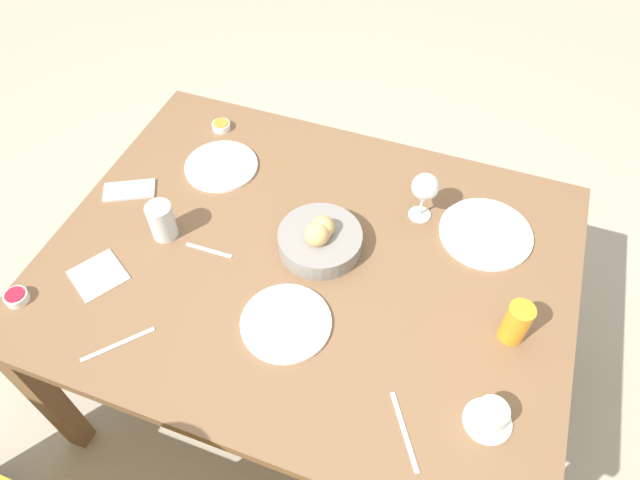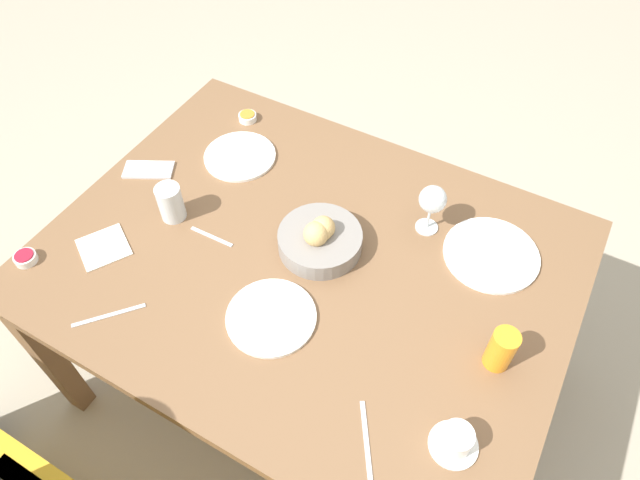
% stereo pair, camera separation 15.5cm
% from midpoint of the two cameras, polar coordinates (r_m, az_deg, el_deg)
% --- Properties ---
extents(ground_plane, '(10.00, 10.00, 0.00)m').
position_cam_midpoint_polar(ground_plane, '(2.15, 1.11, -13.22)').
color(ground_plane, '#A89E89').
extents(dining_table, '(1.41, 1.07, 0.70)m').
position_cam_midpoint_polar(dining_table, '(1.61, 1.44, -3.56)').
color(dining_table, brown).
rests_on(dining_table, ground_plane).
extents(bread_basket, '(0.23, 0.23, 0.11)m').
position_cam_midpoint_polar(bread_basket, '(1.54, 2.87, -0.02)').
color(bread_basket, gray).
rests_on(bread_basket, dining_table).
extents(plate_near_left, '(0.26, 0.26, 0.01)m').
position_cam_midpoint_polar(plate_near_left, '(1.64, 19.37, -1.53)').
color(plate_near_left, white).
rests_on(plate_near_left, dining_table).
extents(plate_near_right, '(0.23, 0.23, 0.01)m').
position_cam_midpoint_polar(plate_near_right, '(1.82, -5.60, 8.21)').
color(plate_near_right, white).
rests_on(plate_near_right, dining_table).
extents(plate_far_center, '(0.23, 0.23, 0.01)m').
position_cam_midpoint_polar(plate_far_center, '(1.43, -1.82, -7.92)').
color(plate_far_center, white).
rests_on(plate_far_center, dining_table).
extents(juice_glass, '(0.06, 0.06, 0.12)m').
position_cam_midpoint_polar(juice_glass, '(1.42, 20.74, -10.41)').
color(juice_glass, orange).
rests_on(juice_glass, dining_table).
extents(water_tumbler, '(0.07, 0.07, 0.11)m').
position_cam_midpoint_polar(water_tumbler, '(1.64, -12.13, 3.52)').
color(water_tumbler, silver).
rests_on(water_tumbler, dining_table).
extents(wine_glass, '(0.08, 0.08, 0.16)m').
position_cam_midpoint_polar(wine_glass, '(1.57, 13.97, 3.67)').
color(wine_glass, silver).
rests_on(wine_glass, dining_table).
extents(coffee_cup, '(0.11, 0.11, 0.07)m').
position_cam_midpoint_polar(coffee_cup, '(1.33, 16.86, -18.89)').
color(coffee_cup, white).
rests_on(coffee_cup, dining_table).
extents(jam_bowl_berry, '(0.06, 0.06, 0.03)m').
position_cam_midpoint_polar(jam_bowl_berry, '(1.69, -25.11, -1.79)').
color(jam_bowl_berry, white).
rests_on(jam_bowl_berry, dining_table).
extents(jam_bowl_honey, '(0.06, 0.06, 0.03)m').
position_cam_midpoint_polar(jam_bowl_honey, '(1.95, -4.97, 12.05)').
color(jam_bowl_honey, white).
rests_on(jam_bowl_honey, dining_table).
extents(fork_silver, '(0.11, 0.16, 0.00)m').
position_cam_midpoint_polar(fork_silver, '(1.32, 8.22, -19.58)').
color(fork_silver, '#B7B7BC').
rests_on(fork_silver, dining_table).
extents(knife_silver, '(0.13, 0.14, 0.00)m').
position_cam_midpoint_polar(knife_silver, '(1.51, -17.65, -7.39)').
color(knife_silver, '#B7B7BC').
rests_on(knife_silver, dining_table).
extents(spoon_coffee, '(0.14, 0.01, 0.00)m').
position_cam_midpoint_polar(spoon_coffee, '(1.60, -8.11, 0.16)').
color(spoon_coffee, '#B7B7BC').
rests_on(spoon_coffee, dining_table).
extents(napkin, '(0.17, 0.17, 0.00)m').
position_cam_midpoint_polar(napkin, '(1.65, -18.36, -0.86)').
color(napkin, silver).
rests_on(napkin, dining_table).
extents(cell_phone, '(0.17, 0.14, 0.01)m').
position_cam_midpoint_polar(cell_phone, '(1.82, -14.47, 6.68)').
color(cell_phone, silver).
rests_on(cell_phone, dining_table).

